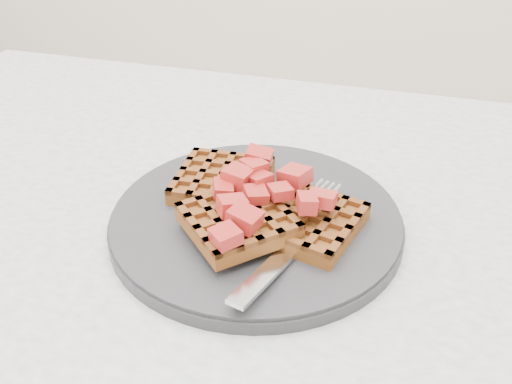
% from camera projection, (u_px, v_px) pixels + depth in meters
% --- Properties ---
extents(table, '(1.20, 0.80, 0.75)m').
position_uv_depth(table, '(296.00, 341.00, 0.58)').
color(table, silver).
rests_on(table, ground).
extents(plate, '(0.28, 0.28, 0.02)m').
position_uv_depth(plate, '(256.00, 220.00, 0.55)').
color(plate, '#242427').
rests_on(plate, table).
extents(waffles, '(0.20, 0.18, 0.03)m').
position_uv_depth(waffles, '(255.00, 206.00, 0.53)').
color(waffles, brown).
rests_on(waffles, plate).
extents(strawberry_pile, '(0.15, 0.15, 0.02)m').
position_uv_depth(strawberry_pile, '(256.00, 179.00, 0.52)').
color(strawberry_pile, maroon).
rests_on(strawberry_pile, waffles).
extents(fork, '(0.07, 0.18, 0.02)m').
position_uv_depth(fork, '(295.00, 241.00, 0.49)').
color(fork, silver).
rests_on(fork, plate).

